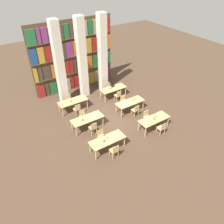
# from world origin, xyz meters

# --- Properties ---
(ground_plane) EXTENTS (40.00, 40.00, 0.00)m
(ground_plane) POSITION_xyz_m (0.00, 0.00, 0.00)
(ground_plane) COLOR #4C3828
(bookshelf_bank) EXTENTS (6.75, 0.35, 5.50)m
(bookshelf_bank) POSITION_xyz_m (0.01, 5.26, 2.70)
(bookshelf_bank) COLOR brown
(bookshelf_bank) RESTS_ON ground_plane
(pillar_left) EXTENTS (0.58, 0.58, 6.00)m
(pillar_left) POSITION_xyz_m (-1.74, 3.81, 3.00)
(pillar_left) COLOR silver
(pillar_left) RESTS_ON ground_plane
(pillar_center) EXTENTS (0.58, 0.58, 6.00)m
(pillar_center) POSITION_xyz_m (0.00, 3.81, 3.00)
(pillar_center) COLOR silver
(pillar_center) RESTS_ON ground_plane
(pillar_right) EXTENTS (0.58, 0.58, 6.00)m
(pillar_right) POSITION_xyz_m (1.74, 3.81, 3.00)
(pillar_right) COLOR silver
(pillar_right) RESTS_ON ground_plane
(reading_table_0) EXTENTS (2.07, 0.82, 0.78)m
(reading_table_0) POSITION_xyz_m (-1.70, -2.38, 0.69)
(reading_table_0) COLOR tan
(reading_table_0) RESTS_ON ground_plane
(chair_0) EXTENTS (0.42, 0.40, 0.90)m
(chair_0) POSITION_xyz_m (-1.68, -3.08, 0.49)
(chair_0) COLOR tan
(chair_0) RESTS_ON ground_plane
(chair_1) EXTENTS (0.42, 0.40, 0.90)m
(chair_1) POSITION_xyz_m (-1.68, -1.69, 0.49)
(chair_1) COLOR tan
(chair_1) RESTS_ON ground_plane
(desk_lamp_0) EXTENTS (0.14, 0.14, 0.50)m
(desk_lamp_0) POSITION_xyz_m (-1.93, -2.42, 1.12)
(desk_lamp_0) COLOR brown
(desk_lamp_0) RESTS_ON reading_table_0
(reading_table_1) EXTENTS (2.07, 0.82, 0.78)m
(reading_table_1) POSITION_xyz_m (1.79, -2.38, 0.69)
(reading_table_1) COLOR tan
(reading_table_1) RESTS_ON ground_plane
(chair_2) EXTENTS (0.42, 0.40, 0.90)m
(chair_2) POSITION_xyz_m (1.83, -3.08, 0.49)
(chair_2) COLOR tan
(chair_2) RESTS_ON ground_plane
(chair_3) EXTENTS (0.42, 0.40, 0.90)m
(chair_3) POSITION_xyz_m (1.83, -1.69, 0.49)
(chair_3) COLOR tan
(chair_3) RESTS_ON ground_plane
(desk_lamp_1) EXTENTS (0.14, 0.14, 0.50)m
(desk_lamp_1) POSITION_xyz_m (1.76, -2.40, 1.11)
(desk_lamp_1) COLOR brown
(desk_lamp_1) RESTS_ON reading_table_1
(reading_table_2) EXTENTS (2.07, 0.82, 0.78)m
(reading_table_2) POSITION_xyz_m (-1.75, -0.04, 0.69)
(reading_table_2) COLOR tan
(reading_table_2) RESTS_ON ground_plane
(chair_4) EXTENTS (0.42, 0.40, 0.90)m
(chair_4) POSITION_xyz_m (-1.72, -0.74, 0.49)
(chair_4) COLOR tan
(chair_4) RESTS_ON ground_plane
(chair_5) EXTENTS (0.42, 0.40, 0.90)m
(chair_5) POSITION_xyz_m (-1.72, 0.65, 0.49)
(chair_5) COLOR tan
(chair_5) RESTS_ON ground_plane
(desk_lamp_2) EXTENTS (0.14, 0.14, 0.47)m
(desk_lamp_2) POSITION_xyz_m (-2.07, -0.06, 1.10)
(desk_lamp_2) COLOR brown
(desk_lamp_2) RESTS_ON reading_table_2
(reading_table_3) EXTENTS (2.07, 0.82, 0.78)m
(reading_table_3) POSITION_xyz_m (1.68, 0.01, 0.69)
(reading_table_3) COLOR tan
(reading_table_3) RESTS_ON ground_plane
(chair_6) EXTENTS (0.42, 0.40, 0.90)m
(chair_6) POSITION_xyz_m (1.65, -0.69, 0.49)
(chair_6) COLOR tan
(chair_6) RESTS_ON ground_plane
(chair_7) EXTENTS (0.42, 0.40, 0.90)m
(chair_7) POSITION_xyz_m (1.65, 0.70, 0.49)
(chair_7) COLOR tan
(chair_7) RESTS_ON ground_plane
(desk_lamp_3) EXTENTS (0.14, 0.14, 0.49)m
(desk_lamp_3) POSITION_xyz_m (2.04, 0.03, 1.11)
(desk_lamp_3) COLOR brown
(desk_lamp_3) RESTS_ON reading_table_3
(reading_table_4) EXTENTS (2.07, 0.82, 0.78)m
(reading_table_4) POSITION_xyz_m (-1.66, 2.32, 0.69)
(reading_table_4) COLOR tan
(reading_table_4) RESTS_ON ground_plane
(chair_8) EXTENTS (0.42, 0.40, 0.90)m
(chair_8) POSITION_xyz_m (-1.68, 1.63, 0.49)
(chair_8) COLOR tan
(chair_8) RESTS_ON ground_plane
(chair_9) EXTENTS (0.42, 0.40, 0.90)m
(chair_9) POSITION_xyz_m (-1.68, 3.02, 0.49)
(chair_9) COLOR tan
(chair_9) RESTS_ON ground_plane
(desk_lamp_4) EXTENTS (0.14, 0.14, 0.43)m
(desk_lamp_4) POSITION_xyz_m (-1.81, 2.29, 1.07)
(desk_lamp_4) COLOR brown
(desk_lamp_4) RESTS_ON reading_table_4
(reading_table_5) EXTENTS (2.07, 0.82, 0.78)m
(reading_table_5) POSITION_xyz_m (1.74, 2.27, 0.69)
(reading_table_5) COLOR tan
(reading_table_5) RESTS_ON ground_plane
(chair_10) EXTENTS (0.42, 0.40, 0.90)m
(chair_10) POSITION_xyz_m (1.72, 1.57, 0.49)
(chair_10) COLOR tan
(chair_10) RESTS_ON ground_plane
(chair_11) EXTENTS (0.42, 0.40, 0.90)m
(chair_11) POSITION_xyz_m (1.72, 2.96, 0.49)
(chair_11) COLOR tan
(chair_11) RESTS_ON ground_plane
(desk_lamp_5) EXTENTS (0.14, 0.14, 0.45)m
(desk_lamp_5) POSITION_xyz_m (1.50, 2.31, 1.08)
(desk_lamp_5) COLOR brown
(desk_lamp_5) RESTS_ON reading_table_5
(laptop) EXTENTS (0.32, 0.22, 0.21)m
(laptop) POSITION_xyz_m (1.80, 2.49, 0.82)
(laptop) COLOR silver
(laptop) RESTS_ON reading_table_5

